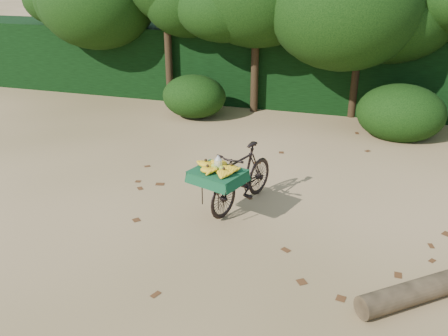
% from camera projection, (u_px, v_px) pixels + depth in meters
% --- Properties ---
extents(ground, '(80.00, 80.00, 0.00)m').
position_uv_depth(ground, '(290.00, 226.00, 6.51)').
color(ground, tan).
rests_on(ground, ground).
extents(vendor_bicycle, '(1.04, 1.73, 0.93)m').
position_uv_depth(vendor_bicycle, '(241.00, 177.00, 6.87)').
color(vendor_bicycle, black).
rests_on(vendor_bicycle, ground).
extents(hedge_backdrop, '(26.00, 1.80, 1.80)m').
position_uv_depth(hedge_backdrop, '(336.00, 70.00, 11.68)').
color(hedge_backdrop, black).
rests_on(hedge_backdrop, ground).
extents(tree_row, '(14.50, 2.00, 4.00)m').
position_uv_depth(tree_row, '(308.00, 26.00, 10.72)').
color(tree_row, black).
rests_on(tree_row, ground).
extents(bush_clumps, '(8.80, 1.70, 0.90)m').
position_uv_depth(bush_clumps, '(350.00, 111.00, 9.97)').
color(bush_clumps, black).
rests_on(bush_clumps, ground).
extents(leaf_litter, '(7.00, 7.30, 0.01)m').
position_uv_depth(leaf_litter, '(298.00, 204.00, 7.08)').
color(leaf_litter, '#4B2A14').
rests_on(leaf_litter, ground).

